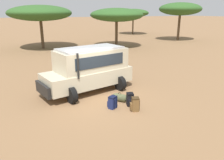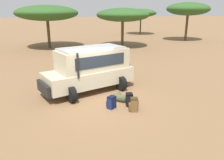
{
  "view_description": "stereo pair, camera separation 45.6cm",
  "coord_description": "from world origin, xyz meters",
  "px_view_note": "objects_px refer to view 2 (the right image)",
  "views": [
    {
      "loc": [
        -3.47,
        -9.59,
        4.31
      ],
      "look_at": [
        0.74,
        -0.03,
        1.0
      ],
      "focal_mm": 35.0,
      "sensor_mm": 36.0,
      "label": 1
    },
    {
      "loc": [
        -3.04,
        -9.77,
        4.31
      ],
      "look_at": [
        0.74,
        -0.03,
        1.0
      ],
      "focal_mm": 35.0,
      "sensor_mm": 36.0,
      "label": 2
    }
  ],
  "objects_px": {
    "duffel_bag_low_black_case": "(119,98)",
    "backpack_near_rear_wheel": "(111,102)",
    "safari_vehicle": "(90,68)",
    "backpack_beside_front_wheel": "(134,105)",
    "backpack_cluster_center": "(129,100)",
    "acacia_tree_centre_back": "(47,13)",
    "acacia_tree_right_mid": "(123,15)",
    "acacia_tree_distant_right": "(188,9)",
    "acacia_tree_far_right": "(141,13)"
  },
  "relations": [
    {
      "from": "acacia_tree_far_right",
      "to": "acacia_tree_distant_right",
      "type": "xyz_separation_m",
      "value": [
        1.84,
        -11.0,
        0.63
      ]
    },
    {
      "from": "backpack_beside_front_wheel",
      "to": "acacia_tree_right_mid",
      "type": "distance_m",
      "value": 18.79
    },
    {
      "from": "acacia_tree_centre_back",
      "to": "acacia_tree_right_mid",
      "type": "relative_size",
      "value": 1.12
    },
    {
      "from": "backpack_cluster_center",
      "to": "backpack_near_rear_wheel",
      "type": "relative_size",
      "value": 1.05
    },
    {
      "from": "backpack_beside_front_wheel",
      "to": "backpack_cluster_center",
      "type": "xyz_separation_m",
      "value": [
        0.07,
        0.6,
        -0.0
      ]
    },
    {
      "from": "duffel_bag_low_black_case",
      "to": "acacia_tree_right_mid",
      "type": "xyz_separation_m",
      "value": [
        7.14,
        15.81,
        3.68
      ]
    },
    {
      "from": "backpack_beside_front_wheel",
      "to": "acacia_tree_right_mid",
      "type": "xyz_separation_m",
      "value": [
        6.98,
        17.07,
        3.56
      ]
    },
    {
      "from": "safari_vehicle",
      "to": "acacia_tree_centre_back",
      "type": "distance_m",
      "value": 16.51
    },
    {
      "from": "safari_vehicle",
      "to": "backpack_cluster_center",
      "type": "bearing_deg",
      "value": -67.88
    },
    {
      "from": "backpack_near_rear_wheel",
      "to": "acacia_tree_centre_back",
      "type": "height_order",
      "value": "acacia_tree_centre_back"
    },
    {
      "from": "backpack_beside_front_wheel",
      "to": "backpack_near_rear_wheel",
      "type": "distance_m",
      "value": 1.05
    },
    {
      "from": "duffel_bag_low_black_case",
      "to": "backpack_near_rear_wheel",
      "type": "bearing_deg",
      "value": -137.2
    },
    {
      "from": "acacia_tree_far_right",
      "to": "backpack_cluster_center",
      "type": "bearing_deg",
      "value": -119.14
    },
    {
      "from": "acacia_tree_centre_back",
      "to": "acacia_tree_distant_right",
      "type": "bearing_deg",
      "value": -1.1
    },
    {
      "from": "acacia_tree_right_mid",
      "to": "duffel_bag_low_black_case",
      "type": "bearing_deg",
      "value": -114.31
    },
    {
      "from": "backpack_cluster_center",
      "to": "acacia_tree_right_mid",
      "type": "distance_m",
      "value": 18.22
    },
    {
      "from": "backpack_beside_front_wheel",
      "to": "backpack_cluster_center",
      "type": "relative_size",
      "value": 1.02
    },
    {
      "from": "duffel_bag_low_black_case",
      "to": "backpack_beside_front_wheel",
      "type": "bearing_deg",
      "value": -83.01
    },
    {
      "from": "acacia_tree_centre_back",
      "to": "acacia_tree_right_mid",
      "type": "distance_m",
      "value": 8.94
    },
    {
      "from": "backpack_cluster_center",
      "to": "acacia_tree_distant_right",
      "type": "height_order",
      "value": "acacia_tree_distant_right"
    },
    {
      "from": "backpack_beside_front_wheel",
      "to": "acacia_tree_far_right",
      "type": "height_order",
      "value": "acacia_tree_far_right"
    },
    {
      "from": "acacia_tree_far_right",
      "to": "acacia_tree_distant_right",
      "type": "height_order",
      "value": "acacia_tree_distant_right"
    },
    {
      "from": "acacia_tree_centre_back",
      "to": "acacia_tree_distant_right",
      "type": "relative_size",
      "value": 1.16
    },
    {
      "from": "safari_vehicle",
      "to": "duffel_bag_low_black_case",
      "type": "height_order",
      "value": "safari_vehicle"
    },
    {
      "from": "safari_vehicle",
      "to": "duffel_bag_low_black_case",
      "type": "relative_size",
      "value": 7.55
    },
    {
      "from": "acacia_tree_distant_right",
      "to": "duffel_bag_low_black_case",
      "type": "bearing_deg",
      "value": -136.01
    },
    {
      "from": "backpack_beside_front_wheel",
      "to": "acacia_tree_centre_back",
      "type": "xyz_separation_m",
      "value": [
        -1.6,
        19.58,
        3.78
      ]
    },
    {
      "from": "safari_vehicle",
      "to": "backpack_cluster_center",
      "type": "relative_size",
      "value": 8.84
    },
    {
      "from": "backpack_beside_front_wheel",
      "to": "backpack_near_rear_wheel",
      "type": "relative_size",
      "value": 1.07
    },
    {
      "from": "duffel_bag_low_black_case",
      "to": "acacia_tree_right_mid",
      "type": "bearing_deg",
      "value": 65.69
    },
    {
      "from": "backpack_near_rear_wheel",
      "to": "acacia_tree_centre_back",
      "type": "relative_size",
      "value": 0.08
    },
    {
      "from": "backpack_beside_front_wheel",
      "to": "backpack_near_rear_wheel",
      "type": "xyz_separation_m",
      "value": [
        -0.82,
        0.65,
        -0.02
      ]
    },
    {
      "from": "backpack_cluster_center",
      "to": "acacia_tree_distant_right",
      "type": "bearing_deg",
      "value": 45.39
    },
    {
      "from": "safari_vehicle",
      "to": "backpack_cluster_center",
      "type": "distance_m",
      "value": 3.1
    },
    {
      "from": "backpack_cluster_center",
      "to": "duffel_bag_low_black_case",
      "type": "distance_m",
      "value": 0.71
    },
    {
      "from": "safari_vehicle",
      "to": "backpack_beside_front_wheel",
      "type": "bearing_deg",
      "value": -72.66
    },
    {
      "from": "acacia_tree_centre_back",
      "to": "acacia_tree_far_right",
      "type": "bearing_deg",
      "value": 30.3
    },
    {
      "from": "backpack_beside_front_wheel",
      "to": "acacia_tree_distant_right",
      "type": "distance_m",
      "value": 26.94
    },
    {
      "from": "backpack_cluster_center",
      "to": "backpack_near_rear_wheel",
      "type": "bearing_deg",
      "value": 176.67
    },
    {
      "from": "backpack_near_rear_wheel",
      "to": "acacia_tree_right_mid",
      "type": "height_order",
      "value": "acacia_tree_right_mid"
    },
    {
      "from": "backpack_beside_front_wheel",
      "to": "acacia_tree_far_right",
      "type": "bearing_deg",
      "value": 61.24
    },
    {
      "from": "backpack_cluster_center",
      "to": "acacia_tree_distant_right",
      "type": "xyz_separation_m",
      "value": [
        18.34,
        18.59,
        4.29
      ]
    },
    {
      "from": "backpack_near_rear_wheel",
      "to": "acacia_tree_centre_back",
      "type": "bearing_deg",
      "value": 92.36
    },
    {
      "from": "duffel_bag_low_black_case",
      "to": "acacia_tree_centre_back",
      "type": "relative_size",
      "value": 0.09
    },
    {
      "from": "backpack_cluster_center",
      "to": "backpack_beside_front_wheel",
      "type": "bearing_deg",
      "value": -96.66
    },
    {
      "from": "acacia_tree_centre_back",
      "to": "acacia_tree_distant_right",
      "type": "xyz_separation_m",
      "value": [
        20.01,
        -0.38,
        0.51
      ]
    },
    {
      "from": "acacia_tree_far_right",
      "to": "acacia_tree_distant_right",
      "type": "distance_m",
      "value": 11.17
    },
    {
      "from": "backpack_near_rear_wheel",
      "to": "acacia_tree_right_mid",
      "type": "xyz_separation_m",
      "value": [
        7.81,
        16.42,
        3.58
      ]
    },
    {
      "from": "acacia_tree_right_mid",
      "to": "acacia_tree_centre_back",
      "type": "bearing_deg",
      "value": 163.74
    },
    {
      "from": "backpack_cluster_center",
      "to": "acacia_tree_distant_right",
      "type": "relative_size",
      "value": 0.09
    }
  ]
}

